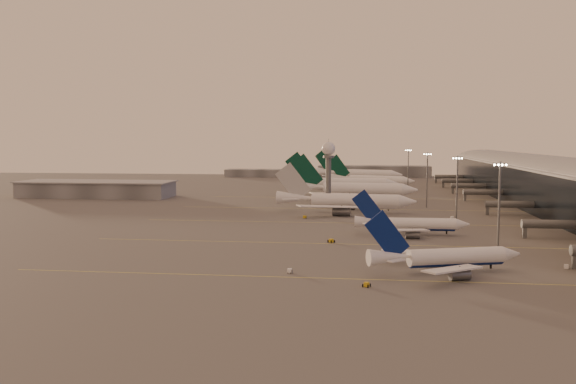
# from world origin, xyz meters

# --- Properties ---
(ground) EXTENTS (700.00, 700.00, 0.00)m
(ground) POSITION_xyz_m (0.00, 0.00, 0.00)
(ground) COLOR #4D4B4B
(ground) RESTS_ON ground
(taxiway_markings) EXTENTS (180.00, 185.25, 0.02)m
(taxiway_markings) POSITION_xyz_m (30.00, 56.00, 0.01)
(taxiway_markings) COLOR #F1E655
(taxiway_markings) RESTS_ON ground
(terminal) EXTENTS (57.00, 362.00, 23.04)m
(terminal) POSITION_xyz_m (107.88, 110.09, 10.52)
(terminal) COLOR black
(terminal) RESTS_ON ground
(hangar) EXTENTS (82.00, 27.00, 8.50)m
(hangar) POSITION_xyz_m (-120.00, 140.00, 4.32)
(hangar) COLOR #5C5F63
(hangar) RESTS_ON ground
(radar_tower) EXTENTS (6.40, 6.40, 31.10)m
(radar_tower) POSITION_xyz_m (5.00, 120.00, 20.95)
(radar_tower) COLOR #5A5D62
(radar_tower) RESTS_ON ground
(mast_a) EXTENTS (3.60, 0.56, 25.00)m
(mast_a) POSITION_xyz_m (58.00, 0.00, 13.74)
(mast_a) COLOR #5A5D62
(mast_a) RESTS_ON ground
(mast_b) EXTENTS (3.60, 0.56, 25.00)m
(mast_b) POSITION_xyz_m (55.00, 55.00, 13.74)
(mast_b) COLOR #5A5D62
(mast_b) RESTS_ON ground
(mast_c) EXTENTS (3.60, 0.56, 25.00)m
(mast_c) POSITION_xyz_m (50.00, 110.00, 13.74)
(mast_c) COLOR #5A5D62
(mast_c) RESTS_ON ground
(mast_d) EXTENTS (3.60, 0.56, 25.00)m
(mast_d) POSITION_xyz_m (48.00, 200.00, 13.74)
(mast_d) COLOR #5A5D62
(mast_d) RESTS_ON ground
(distant_horizon) EXTENTS (165.00, 37.50, 9.00)m
(distant_horizon) POSITION_xyz_m (2.62, 325.14, 3.89)
(distant_horizon) COLOR #5C5F63
(distant_horizon) RESTS_ON ground
(narrowbody_near) EXTENTS (37.37, 29.33, 15.12)m
(narrowbody_near) POSITION_xyz_m (40.71, -26.16, 3.06)
(narrowbody_near) COLOR white
(narrowbody_near) RESTS_ON ground
(narrowbody_mid) EXTENTS (37.65, 30.08, 14.72)m
(narrowbody_mid) POSITION_xyz_m (37.11, 29.55, 2.98)
(narrowbody_mid) COLOR white
(narrowbody_mid) RESTS_ON ground
(widebody_white) EXTENTS (59.79, 47.76, 21.02)m
(widebody_white) POSITION_xyz_m (14.39, 87.02, 3.65)
(widebody_white) COLOR white
(widebody_white) RESTS_ON ground
(greentail_a) EXTENTS (64.57, 51.94, 23.46)m
(greentail_a) POSITION_xyz_m (17.02, 138.75, 4.14)
(greentail_a) COLOR white
(greentail_a) RESTS_ON ground
(greentail_b) EXTENTS (65.03, 52.39, 23.61)m
(greentail_b) POSITION_xyz_m (10.07, 175.54, 4.17)
(greentail_b) COLOR white
(greentail_b) RESTS_ON ground
(greentail_c) EXTENTS (55.20, 43.80, 20.95)m
(greentail_c) POSITION_xyz_m (26.15, 217.01, 3.70)
(greentail_c) COLOR white
(greentail_c) RESTS_ON ground
(greentail_d) EXTENTS (63.52, 50.51, 23.85)m
(greentail_d) POSITION_xyz_m (18.03, 269.60, 4.21)
(greentail_d) COLOR white
(greentail_d) RESTS_ON ground
(gsv_truck_a) EXTENTS (5.42, 2.18, 2.16)m
(gsv_truck_a) POSITION_xyz_m (5.24, -31.00, 1.10)
(gsv_truck_a) COLOR white
(gsv_truck_a) RESTS_ON ground
(gsv_tug_near) EXTENTS (3.08, 3.76, 0.93)m
(gsv_tug_near) POSITION_xyz_m (22.47, -42.07, 0.48)
(gsv_tug_near) COLOR gold
(gsv_tug_near) RESTS_ON ground
(gsv_catering_a) EXTENTS (5.22, 3.26, 3.97)m
(gsv_catering_a) POSITION_xyz_m (70.31, -18.06, 1.98)
(gsv_catering_a) COLOR white
(gsv_catering_a) RESTS_ON ground
(gsv_tug_mid) EXTENTS (4.24, 4.23, 1.07)m
(gsv_tug_mid) POSITION_xyz_m (12.20, 11.73, 0.55)
(gsv_tug_mid) COLOR gold
(gsv_tug_mid) RESTS_ON ground
(gsv_truck_b) EXTENTS (5.51, 3.28, 2.10)m
(gsv_truck_b) POSITION_xyz_m (52.52, 44.62, 1.07)
(gsv_truck_b) COLOR white
(gsv_truck_b) RESTS_ON ground
(gsv_truck_c) EXTENTS (5.29, 5.35, 2.24)m
(gsv_truck_c) POSITION_xyz_m (-0.76, 66.83, 1.14)
(gsv_truck_c) COLOR gold
(gsv_truck_c) RESTS_ON ground
(gsv_catering_b) EXTENTS (5.90, 3.72, 4.48)m
(gsv_catering_b) POSITION_xyz_m (56.03, 70.47, 2.24)
(gsv_catering_b) COLOR white
(gsv_catering_b) RESTS_ON ground
(gsv_tug_far) EXTENTS (2.90, 4.16, 1.10)m
(gsv_tug_far) POSITION_xyz_m (7.08, 107.54, 0.56)
(gsv_tug_far) COLOR white
(gsv_tug_far) RESTS_ON ground
(gsv_truck_d) EXTENTS (3.38, 5.45, 2.07)m
(gsv_truck_d) POSITION_xyz_m (-15.47, 122.16, 1.06)
(gsv_truck_d) COLOR white
(gsv_truck_d) RESTS_ON ground
(gsv_tug_hangar) EXTENTS (4.60, 3.69, 1.14)m
(gsv_tug_hangar) POSITION_xyz_m (41.50, 159.76, 0.59)
(gsv_tug_hangar) COLOR #555759
(gsv_tug_hangar) RESTS_ON ground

